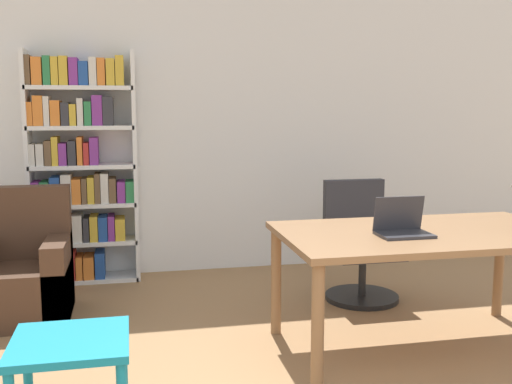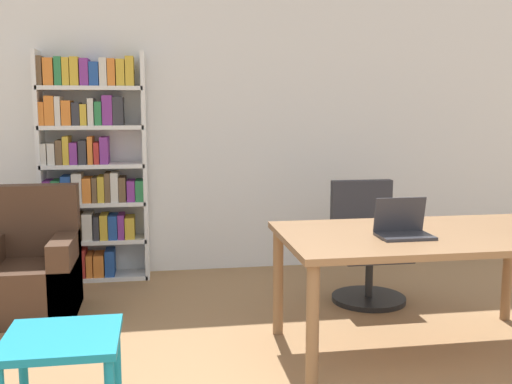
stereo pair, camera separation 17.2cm
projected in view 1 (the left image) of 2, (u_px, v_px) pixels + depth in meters
wall_back at (219, 128)px, 5.61m from camera, size 8.00×0.06×2.70m
desk at (425, 244)px, 3.76m from camera, size 1.82×1.04×0.78m
laptop at (402, 227)px, 3.62m from camera, size 0.32×0.22×0.23m
office_chair at (360, 247)px, 4.85m from camera, size 0.59×0.59×0.95m
side_table_blue at (71, 358)px, 2.69m from camera, size 0.52×0.50×0.52m
armchair at (21, 277)px, 4.39m from camera, size 0.70×0.67×0.95m
bookshelf at (78, 171)px, 5.22m from camera, size 0.93×0.28×2.03m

